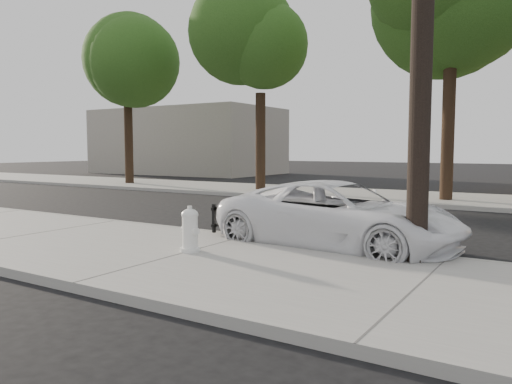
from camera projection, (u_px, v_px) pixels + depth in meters
ground at (295, 228)px, 12.26m from camera, size 120.00×120.00×0.00m
near_sidewalk at (180, 258)px, 8.62m from camera, size 90.00×4.40×0.15m
far_sidewalk at (396, 197)px, 19.44m from camera, size 90.00×5.00×0.15m
curb_near at (249, 238)px, 10.48m from camera, size 90.00×0.12×0.16m
building_far at (187, 142)px, 39.49m from camera, size 14.00×8.00×5.00m
tree_a at (128, 59)px, 25.59m from camera, size 4.65×4.50×9.00m
tree_b at (263, 52)px, 21.60m from camera, size 4.34×4.20×8.45m
tree_c at (458, 3)px, 16.95m from camera, size 4.96×4.80×9.55m
police_cruiser at (339, 215)px, 9.69m from camera, size 4.95×2.57×1.33m
fire_hydrant at (190, 231)px, 8.78m from camera, size 0.41×0.37×0.76m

